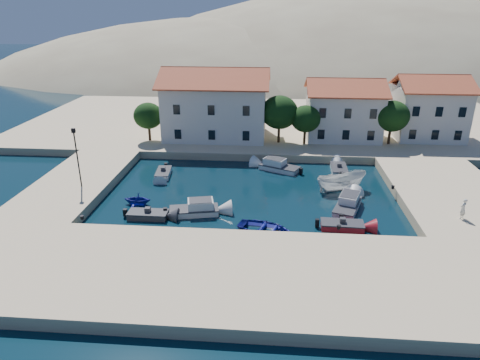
% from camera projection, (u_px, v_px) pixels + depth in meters
% --- Properties ---
extents(ground, '(400.00, 400.00, 0.00)m').
position_uv_depth(ground, '(243.00, 240.00, 36.21)').
color(ground, black).
rests_on(ground, ground).
extents(quay_south, '(52.00, 12.00, 1.00)m').
position_uv_depth(quay_south, '(237.00, 276.00, 30.47)').
color(quay_south, '#D1B78F').
rests_on(quay_south, ground).
extents(quay_east, '(11.00, 20.00, 1.00)m').
position_uv_depth(quay_east, '(450.00, 195.00, 43.72)').
color(quay_east, '#D1B78F').
rests_on(quay_east, ground).
extents(quay_west, '(8.00, 20.00, 1.00)m').
position_uv_depth(quay_west, '(77.00, 183.00, 46.69)').
color(quay_west, '#D1B78F').
rests_on(quay_west, ground).
extents(quay_north, '(80.00, 36.00, 1.00)m').
position_uv_depth(quay_north, '(272.00, 123.00, 70.99)').
color(quay_north, '#D1B78F').
rests_on(quay_north, ground).
extents(hills, '(254.00, 176.00, 99.00)m').
position_uv_depth(hills, '(324.00, 129.00, 157.67)').
color(hills, gray).
rests_on(hills, ground).
extents(building_left, '(14.70, 9.45, 9.70)m').
position_uv_depth(building_left, '(216.00, 102.00, 60.31)').
color(building_left, beige).
rests_on(building_left, quay_north).
extents(building_mid, '(10.50, 8.40, 8.30)m').
position_uv_depth(building_mid, '(343.00, 108.00, 60.15)').
color(building_mid, beige).
rests_on(building_mid, quay_north).
extents(building_right, '(9.45, 8.40, 8.80)m').
position_uv_depth(building_right, '(429.00, 106.00, 60.08)').
color(building_right, beige).
rests_on(building_right, quay_north).
extents(trees, '(37.30, 5.30, 6.45)m').
position_uv_depth(trees, '(291.00, 115.00, 57.58)').
color(trees, '#382314').
rests_on(trees, quay_north).
extents(lamppost, '(0.35, 0.25, 6.22)m').
position_uv_depth(lamppost, '(77.00, 152.00, 43.14)').
color(lamppost, black).
rests_on(lamppost, quay_west).
extents(bollards, '(29.36, 9.56, 0.30)m').
position_uv_depth(bollards, '(277.00, 209.00, 39.14)').
color(bollards, black).
rests_on(bollards, ground).
extents(motorboat_grey_sw, '(3.72, 1.66, 1.25)m').
position_uv_depth(motorboat_grey_sw, '(148.00, 215.00, 39.97)').
color(motorboat_grey_sw, '#2F2F34').
rests_on(motorboat_grey_sw, ground).
extents(cabin_cruiser_south, '(4.92, 2.89, 1.60)m').
position_uv_depth(cabin_cruiser_south, '(194.00, 209.00, 40.64)').
color(cabin_cruiser_south, silver).
rests_on(cabin_cruiser_south, ground).
extents(rowboat_south, '(5.64, 4.71, 1.00)m').
position_uv_depth(rowboat_south, '(265.00, 232.00, 37.53)').
color(rowboat_south, navy).
rests_on(rowboat_south, ground).
extents(motorboat_red_se, '(3.82, 1.82, 1.25)m').
position_uv_depth(motorboat_red_se, '(342.00, 226.00, 38.01)').
color(motorboat_red_se, maroon).
rests_on(motorboat_red_se, ground).
extents(cabin_cruiser_east, '(3.53, 5.29, 1.60)m').
position_uv_depth(cabin_cruiser_east, '(348.00, 205.00, 41.51)').
color(cabin_cruiser_east, silver).
rests_on(cabin_cruiser_east, ground).
extents(boat_east, '(6.03, 3.99, 2.18)m').
position_uv_depth(boat_east, '(340.00, 190.00, 46.08)').
color(boat_east, silver).
rests_on(boat_east, ground).
extents(motorboat_white_ne, '(1.94, 3.96, 1.25)m').
position_uv_depth(motorboat_white_ne, '(339.00, 169.00, 51.26)').
color(motorboat_white_ne, silver).
rests_on(motorboat_white_ne, ground).
extents(rowboat_west, '(2.76, 2.40, 1.41)m').
position_uv_depth(rowboat_west, '(138.00, 204.00, 42.86)').
color(rowboat_west, navy).
rests_on(rowboat_west, ground).
extents(motorboat_white_west, '(1.95, 3.73, 1.25)m').
position_uv_depth(motorboat_white_west, '(163.00, 173.00, 50.05)').
color(motorboat_white_west, silver).
rests_on(motorboat_white_west, ground).
extents(cabin_cruiser_north, '(5.16, 3.88, 1.60)m').
position_uv_depth(cabin_cruiser_north, '(279.00, 167.00, 51.60)').
color(cabin_cruiser_north, silver).
rests_on(cabin_cruiser_north, ground).
extents(pedestrian, '(0.82, 0.79, 1.90)m').
position_uv_depth(pedestrian, '(463.00, 209.00, 37.42)').
color(pedestrian, silver).
rests_on(pedestrian, quay_east).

